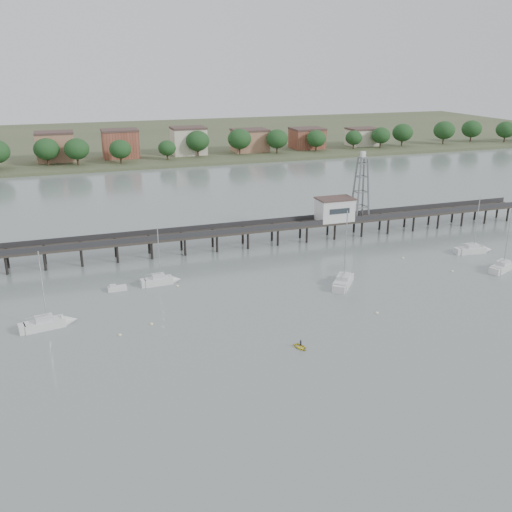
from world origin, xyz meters
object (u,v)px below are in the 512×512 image
at_px(sailboat_d, 505,266).
at_px(sailboat_c, 345,279).
at_px(sailboat_b, 164,280).
at_px(yellow_dinghy, 300,348).
at_px(sailboat_e, 476,250).
at_px(pier, 230,231).
at_px(white_tender, 117,288).
at_px(lattice_tower, 361,188).
at_px(sailboat_a, 53,323).

height_order(sailboat_d, sailboat_c, sailboat_c).
distance_m(sailboat_b, yellow_dinghy, 34.05).
xyz_separation_m(sailboat_e, yellow_dinghy, (-52.30, -27.18, -0.64)).
height_order(pier, sailboat_d, sailboat_d).
relative_size(sailboat_b, white_tender, 3.40).
xyz_separation_m(sailboat_d, sailboat_c, (-33.17, 3.77, -0.01)).
distance_m(sailboat_d, sailboat_c, 33.39).
bearing_deg(lattice_tower, yellow_dinghy, -126.42).
bearing_deg(sailboat_b, sailboat_a, -150.99).
height_order(sailboat_d, yellow_dinghy, sailboat_d).
bearing_deg(white_tender, sailboat_a, -133.64).
bearing_deg(white_tender, sailboat_d, -11.10).
bearing_deg(sailboat_e, sailboat_a, -167.73).
distance_m(pier, sailboat_a, 46.77).
bearing_deg(sailboat_b, yellow_dinghy, -68.70).
bearing_deg(sailboat_d, sailboat_b, 143.64).
height_order(white_tender, yellow_dinghy, yellow_dinghy).
distance_m(lattice_tower, yellow_dinghy, 59.83).
relative_size(sailboat_b, sailboat_d, 0.87).
distance_m(sailboat_c, white_tender, 41.58).
distance_m(sailboat_a, sailboat_c, 51.30).
bearing_deg(white_tender, pier, 32.09).
bearing_deg(white_tender, yellow_dinghy, -54.09).
bearing_deg(sailboat_d, sailboat_a, 154.55).
distance_m(lattice_tower, sailboat_a, 74.86).
distance_m(sailboat_a, white_tender, 15.88).
xyz_separation_m(lattice_tower, sailboat_d, (16.04, -30.23, -10.46)).
xyz_separation_m(lattice_tower, sailboat_a, (-68.39, -28.57, -10.46)).
height_order(sailboat_b, white_tender, sailboat_b).
relative_size(pier, sailboat_c, 10.15).
xyz_separation_m(sailboat_e, sailboat_d, (-1.36, -10.10, -0.00)).
xyz_separation_m(pier, yellow_dinghy, (-3.41, -47.31, -3.79)).
bearing_deg(yellow_dinghy, sailboat_a, 134.45).
height_order(pier, sailboat_a, sailboat_a).
bearing_deg(sailboat_e, yellow_dinghy, -145.89).
xyz_separation_m(pier, sailboat_c, (14.37, -26.45, -3.16)).
bearing_deg(pier, sailboat_e, -22.38).
bearing_deg(sailboat_b, sailboat_c, -20.85).
relative_size(pier, sailboat_e, 11.70).
bearing_deg(sailboat_c, sailboat_b, 111.23).
distance_m(pier, sailboat_d, 56.42).
distance_m(lattice_tower, sailboat_d, 35.78).
height_order(sailboat_a, sailboat_e, sailboat_a).
distance_m(sailboat_b, sailboat_e, 66.58).
height_order(sailboat_b, sailboat_e, sailboat_e).
distance_m(lattice_tower, sailboat_b, 52.78).
distance_m(sailboat_a, sailboat_e, 86.20).
relative_size(lattice_tower, yellow_dinghy, 6.48).
xyz_separation_m(pier, white_tender, (-26.11, -16.92, -3.40)).
bearing_deg(lattice_tower, sailboat_b, -161.57).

